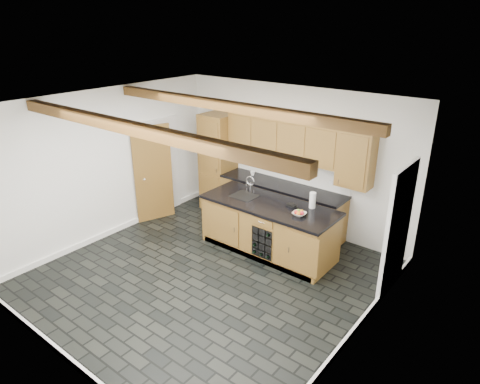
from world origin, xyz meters
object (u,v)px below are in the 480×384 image
object	(u,v)px
island	(268,228)
paper_towel	(312,200)
kitchen_scale	(292,205)
fruit_bowl	(299,214)

from	to	relation	value
island	paper_towel	world-z (taller)	paper_towel
kitchen_scale	fruit_bowl	distance (m)	0.37
island	fruit_bowl	bearing A→B (deg)	-6.88
island	fruit_bowl	xyz separation A→B (m)	(0.66, -0.08, 0.49)
kitchen_scale	paper_towel	world-z (taller)	paper_towel
island	paper_towel	bearing A→B (deg)	25.51
kitchen_scale	fruit_bowl	size ratio (longest dim) A/B	0.82
fruit_bowl	kitchen_scale	bearing A→B (deg)	141.33
island	fruit_bowl	size ratio (longest dim) A/B	11.10
fruit_bowl	paper_towel	xyz separation A→B (m)	(0.02, 0.40, 0.11)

